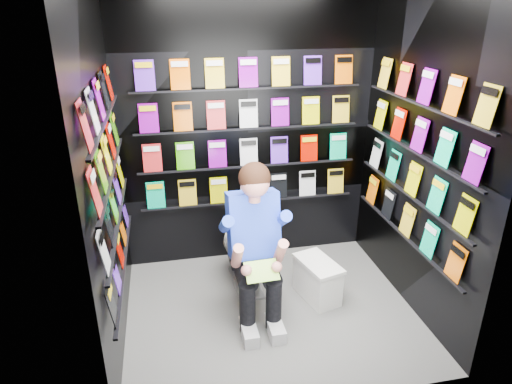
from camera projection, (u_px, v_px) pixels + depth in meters
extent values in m
plane|color=#60605E|center=(271.00, 311.00, 3.90)|extent=(2.40, 2.40, 0.00)
cube|color=black|center=(248.00, 133.00, 4.29)|extent=(2.40, 0.04, 2.60)
cube|color=black|center=(316.00, 229.00, 2.49)|extent=(2.40, 0.04, 2.60)
cube|color=black|center=(105.00, 180.00, 3.17)|extent=(0.04, 2.00, 2.60)
cube|color=black|center=(420.00, 158.00, 3.61)|extent=(0.04, 2.00, 2.60)
imported|color=white|center=(245.00, 248.00, 4.16)|extent=(0.45, 0.77, 0.73)
cube|color=white|center=(317.00, 281.00, 4.02)|extent=(0.34, 0.48, 0.33)
cube|color=white|center=(318.00, 264.00, 3.95)|extent=(0.37, 0.51, 0.03)
cube|color=green|center=(262.00, 271.00, 3.42)|extent=(0.26, 0.16, 0.11)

